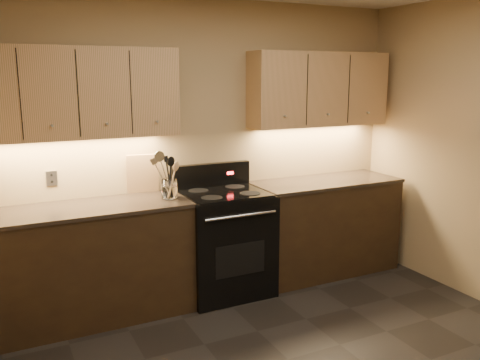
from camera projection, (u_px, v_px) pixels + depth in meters
name	position (u px, v px, depth m)	size (l,w,h in m)	color
wall_back	(201.00, 146.00, 4.62)	(4.00, 0.04, 2.60)	#9D895C
counter_left	(89.00, 263.00, 4.05)	(1.62, 0.62, 0.93)	black
counter_right	(324.00, 226.00, 5.04)	(1.46, 0.62, 0.93)	black
stove	(224.00, 241.00, 4.55)	(0.76, 0.68, 1.14)	black
upper_cab_left	(75.00, 93.00, 3.91)	(1.60, 0.30, 0.70)	tan
upper_cab_right	(319.00, 89.00, 4.90)	(1.44, 0.30, 0.70)	tan
outlet_plate	(52.00, 178.00, 4.09)	(0.09, 0.01, 0.12)	#B2B5BA
utensil_crock	(169.00, 189.00, 4.21)	(0.14, 0.14, 0.17)	white
cutting_board	(143.00, 174.00, 4.39)	(0.27, 0.02, 0.35)	tan
wooden_spoon	(168.00, 180.00, 4.17)	(0.06, 0.06, 0.29)	tan
black_spoon	(168.00, 176.00, 4.20)	(0.06, 0.06, 0.34)	black
black_turner	(171.00, 176.00, 4.17)	(0.08, 0.08, 0.35)	black
steel_spatula	(171.00, 175.00, 4.19)	(0.08, 0.08, 0.37)	silver
steel_skimmer	(172.00, 174.00, 4.19)	(0.09, 0.09, 0.38)	silver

